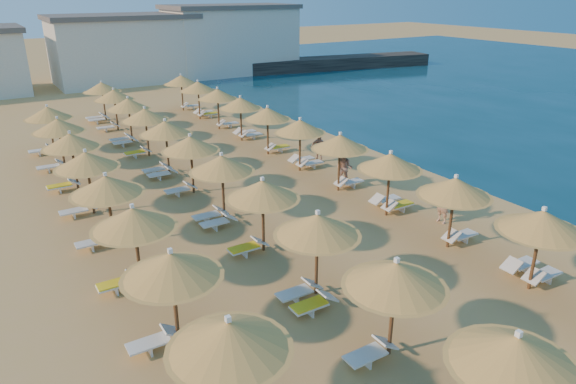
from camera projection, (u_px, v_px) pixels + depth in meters
ground at (348, 251)px, 20.82m from camera, size 220.00×220.00×0.00m
jetty at (324, 63)px, 67.06m from camera, size 30.24×9.06×1.50m
hotel_blocks at (120, 48)px, 56.83m from camera, size 46.48×8.68×8.10m
parasol_row_east at (319, 135)px, 27.56m from camera, size 2.98×44.04×3.17m
parasol_row_west at (205, 154)px, 24.33m from camera, size 2.98×44.04×3.17m
parasol_row_inland at (96, 173)px, 21.88m from camera, size 2.98×29.11×3.17m
loungers at (240, 193)px, 25.78m from camera, size 14.66×41.65×0.66m
beachgoer_c at (319, 148)px, 31.16m from camera, size 1.03×1.05×1.78m
beachgoer_a at (444, 203)px, 23.00m from camera, size 0.49×0.71×1.87m
beachgoer_b at (344, 168)px, 27.42m from camera, size 1.14×1.18×1.92m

